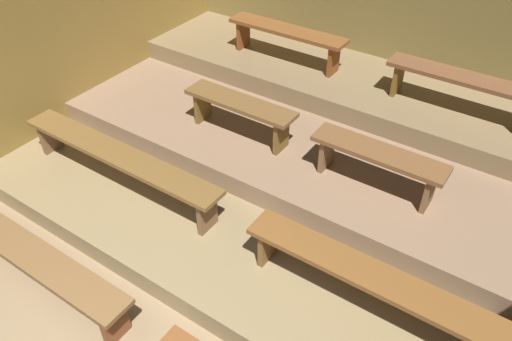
# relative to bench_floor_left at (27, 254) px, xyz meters

# --- Properties ---
(ground) EXTENTS (6.76, 6.24, 0.08)m
(ground) POSITION_rel_bench_floor_left_xyz_m (1.38, 1.90, -0.40)
(ground) COLOR #8B7252
(wall_back) EXTENTS (6.76, 0.06, 2.41)m
(wall_back) POSITION_rel_bench_floor_left_xyz_m (1.38, 4.65, 0.85)
(wall_back) COLOR olive
(wall_back) RESTS_ON ground
(wall_left) EXTENTS (0.06, 6.24, 2.41)m
(wall_left) POSITION_rel_bench_floor_left_xyz_m (-1.63, 1.90, 0.85)
(wall_left) COLOR olive
(wall_left) RESTS_ON ground
(platform_lower) EXTENTS (5.96, 4.17, 0.24)m
(platform_lower) POSITION_rel_bench_floor_left_xyz_m (1.38, 2.54, -0.24)
(platform_lower) COLOR #8A754F
(platform_lower) RESTS_ON ground
(platform_middle) EXTENTS (5.96, 2.87, 0.24)m
(platform_middle) POSITION_rel_bench_floor_left_xyz_m (1.38, 3.19, -0.00)
(platform_middle) COLOR #8B6D52
(platform_middle) RESTS_ON platform_lower
(platform_upper) EXTENTS (5.96, 1.37, 0.24)m
(platform_upper) POSITION_rel_bench_floor_left_xyz_m (1.38, 3.94, 0.23)
(platform_upper) COLOR olive
(platform_upper) RESTS_ON platform_middle
(bench_floor_left) EXTENTS (2.35, 0.31, 0.43)m
(bench_floor_left) POSITION_rel_bench_floor_left_xyz_m (0.00, 0.00, 0.00)
(bench_floor_left) COLOR brown
(bench_floor_left) RESTS_ON ground
(bench_lower_left) EXTENTS (2.51, 0.31, 0.43)m
(bench_lower_left) POSITION_rel_bench_floor_left_xyz_m (-0.09, 1.24, 0.24)
(bench_lower_left) COLOR brown
(bench_lower_left) RESTS_ON platform_lower
(bench_lower_right) EXTENTS (2.51, 0.31, 0.43)m
(bench_lower_right) POSITION_rel_bench_floor_left_xyz_m (2.86, 1.24, 0.24)
(bench_lower_right) COLOR brown
(bench_lower_right) RESTS_ON platform_lower
(bench_middle_left) EXTENTS (1.30, 0.31, 0.43)m
(bench_middle_left) POSITION_rel_bench_floor_left_xyz_m (0.58, 2.43, 0.45)
(bench_middle_left) COLOR brown
(bench_middle_left) RESTS_ON platform_middle
(bench_middle_right) EXTENTS (1.30, 0.31, 0.43)m
(bench_middle_right) POSITION_rel_bench_floor_left_xyz_m (2.18, 2.43, 0.45)
(bench_middle_right) COLOR brown
(bench_middle_right) RESTS_ON platform_middle
(bench_upper_left) EXTENTS (1.59, 0.31, 0.43)m
(bench_upper_left) POSITION_rel_bench_floor_left_xyz_m (0.29, 3.87, 0.70)
(bench_upper_left) COLOR brown
(bench_upper_left) RESTS_ON platform_upper
(bench_upper_right) EXTENTS (1.59, 0.31, 0.43)m
(bench_upper_right) POSITION_rel_bench_floor_left_xyz_m (2.48, 3.87, 0.70)
(bench_upper_right) COLOR brown
(bench_upper_right) RESTS_ON platform_upper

